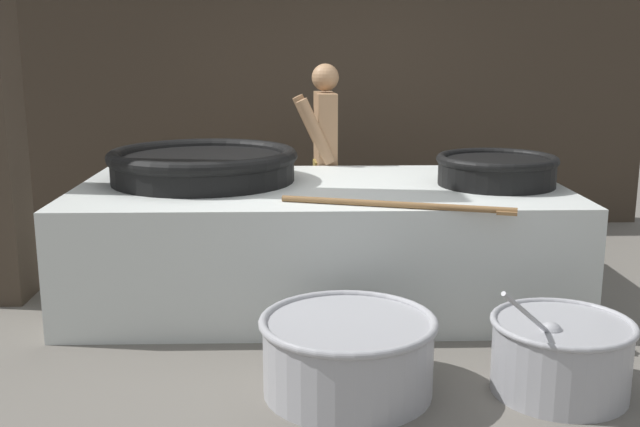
# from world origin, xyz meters

# --- Properties ---
(ground_plane) EXTENTS (60.00, 60.00, 0.00)m
(ground_plane) POSITION_xyz_m (0.00, 0.00, 0.00)
(ground_plane) COLOR #666059
(back_wall) EXTENTS (6.78, 0.24, 4.39)m
(back_wall) POSITION_xyz_m (0.00, 2.43, 2.20)
(back_wall) COLOR #382D23
(back_wall) RESTS_ON ground_plane
(hearth_platform) EXTENTS (3.47, 1.78, 0.84)m
(hearth_platform) POSITION_xyz_m (0.00, 0.00, 0.42)
(hearth_platform) COLOR silver
(hearth_platform) RESTS_ON ground_plane
(giant_wok_near) EXTENTS (1.39, 1.39, 0.24)m
(giant_wok_near) POSITION_xyz_m (-0.86, 0.18, 0.97)
(giant_wok_near) COLOR black
(giant_wok_near) RESTS_ON hearth_platform
(giant_wok_far) EXTENTS (0.86, 0.86, 0.22)m
(giant_wok_far) POSITION_xyz_m (1.26, -0.04, 0.96)
(giant_wok_far) COLOR black
(giant_wok_far) RESTS_ON hearth_platform
(stirring_paddle) EXTENTS (1.42, 0.49, 0.04)m
(stirring_paddle) POSITION_xyz_m (0.50, -0.81, 0.86)
(stirring_paddle) COLOR brown
(stirring_paddle) RESTS_ON hearth_platform
(cook) EXTENTS (0.40, 0.62, 1.67)m
(cook) POSITION_xyz_m (0.07, 1.16, 0.91)
(cook) COLOR #9E7551
(cook) RESTS_ON ground_plane
(prep_bowl_vegetables) EXTENTS (0.83, 0.80, 0.70)m
(prep_bowl_vegetables) POSITION_xyz_m (1.24, -1.61, 0.22)
(prep_bowl_vegetables) COLOR #9E9EA3
(prep_bowl_vegetables) RESTS_ON ground_plane
(prep_bowl_meat) EXTENTS (0.95, 0.95, 0.42)m
(prep_bowl_meat) POSITION_xyz_m (0.11, -1.57, 0.23)
(prep_bowl_meat) COLOR #9E9EA3
(prep_bowl_meat) RESTS_ON ground_plane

